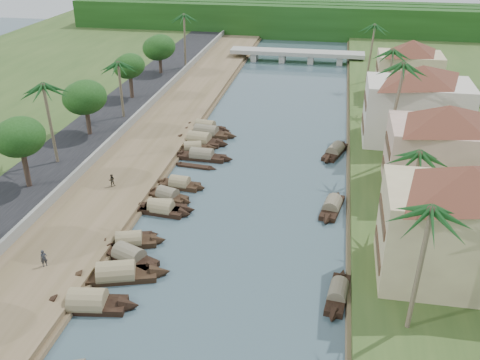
% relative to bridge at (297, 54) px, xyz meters
% --- Properties ---
extents(ground, '(220.00, 220.00, 0.00)m').
position_rel_bridge_xyz_m(ground, '(-0.00, -72.00, -1.72)').
color(ground, '#3A4F58').
rests_on(ground, ground).
extents(left_bank, '(10.00, 180.00, 0.80)m').
position_rel_bridge_xyz_m(left_bank, '(-16.00, -52.00, -1.32)').
color(left_bank, brown).
rests_on(left_bank, ground).
extents(right_bank, '(16.00, 180.00, 1.20)m').
position_rel_bridge_xyz_m(right_bank, '(19.00, -52.00, -1.12)').
color(right_bank, '#2E481D').
rests_on(right_bank, ground).
extents(road, '(8.00, 180.00, 1.40)m').
position_rel_bridge_xyz_m(road, '(-24.50, -52.00, -1.02)').
color(road, black).
rests_on(road, ground).
extents(retaining_wall, '(0.40, 180.00, 1.10)m').
position_rel_bridge_xyz_m(retaining_wall, '(-20.20, -52.00, -0.37)').
color(retaining_wall, slate).
rests_on(retaining_wall, left_bank).
extents(treeline, '(120.00, 14.00, 8.00)m').
position_rel_bridge_xyz_m(treeline, '(-0.00, 28.00, 2.28)').
color(treeline, '#163B10').
rests_on(treeline, ground).
extents(bridge, '(28.00, 4.00, 2.40)m').
position_rel_bridge_xyz_m(bridge, '(0.00, 0.00, 0.00)').
color(bridge, '#9A9A90').
rests_on(bridge, ground).
extents(building_near, '(14.85, 14.85, 10.20)m').
position_rel_bridge_xyz_m(building_near, '(18.99, -74.00, 4.66)').
color(building_near, beige).
rests_on(building_near, right_bank).
extents(building_mid, '(14.11, 14.11, 9.70)m').
position_rel_bridge_xyz_m(building_mid, '(19.99, -58.00, 4.41)').
color(building_mid, beige).
rests_on(building_mid, right_bank).
extents(building_far, '(15.59, 15.59, 10.20)m').
position_rel_bridge_xyz_m(building_far, '(18.99, -44.00, 4.66)').
color(building_far, beige).
rests_on(building_far, right_bank).
extents(building_distant, '(12.62, 12.62, 9.20)m').
position_rel_bridge_xyz_m(building_distant, '(19.99, -24.00, 4.16)').
color(building_distant, beige).
rests_on(building_distant, right_bank).
extents(sampan_1, '(8.74, 3.12, 2.50)m').
position_rel_bridge_xyz_m(sampan_1, '(-9.74, -81.78, -1.30)').
color(sampan_1, black).
rests_on(sampan_1, ground).
extents(sampan_2, '(9.72, 4.69, 2.49)m').
position_rel_bridge_xyz_m(sampan_2, '(-8.94, -77.78, -1.30)').
color(sampan_2, black).
rests_on(sampan_2, ground).
extents(sampan_3, '(8.02, 4.72, 2.17)m').
position_rel_bridge_xyz_m(sampan_3, '(-8.83, -74.99, -1.31)').
color(sampan_3, black).
rests_on(sampan_3, ground).
extents(sampan_4, '(7.31, 3.64, 2.06)m').
position_rel_bridge_xyz_m(sampan_4, '(-9.74, -72.64, -1.31)').
color(sampan_4, black).
rests_on(sampan_4, ground).
extents(sampan_5, '(6.64, 2.27, 2.10)m').
position_rel_bridge_xyz_m(sampan_5, '(-8.47, -66.22, -1.31)').
color(sampan_5, black).
rests_on(sampan_5, ground).
extents(sampan_6, '(6.55, 3.42, 1.96)m').
position_rel_bridge_xyz_m(sampan_6, '(-8.87, -63.13, -1.31)').
color(sampan_6, black).
rests_on(sampan_6, ground).
extents(sampan_7, '(7.67, 2.22, 2.04)m').
position_rel_bridge_xyz_m(sampan_7, '(-8.78, -65.88, -1.31)').
color(sampan_7, black).
rests_on(sampan_7, ground).
extents(sampan_8, '(6.53, 2.14, 2.02)m').
position_rel_bridge_xyz_m(sampan_8, '(-8.31, -60.22, -1.31)').
color(sampan_8, black).
rests_on(sampan_8, ground).
extents(sampan_9, '(8.56, 2.06, 2.16)m').
position_rel_bridge_xyz_m(sampan_9, '(-7.73, -52.06, -1.31)').
color(sampan_9, black).
rests_on(sampan_9, ground).
extents(sampan_10, '(6.83, 3.32, 1.90)m').
position_rel_bridge_xyz_m(sampan_10, '(-9.54, -49.80, -1.32)').
color(sampan_10, black).
rests_on(sampan_10, ground).
extents(sampan_11, '(8.94, 3.02, 2.48)m').
position_rel_bridge_xyz_m(sampan_11, '(-9.36, -47.08, -1.30)').
color(sampan_11, black).
rests_on(sampan_11, ground).
extents(sampan_12, '(9.66, 2.89, 2.25)m').
position_rel_bridge_xyz_m(sampan_12, '(-9.13, -43.98, -1.31)').
color(sampan_12, black).
rests_on(sampan_12, ground).
extents(sampan_13, '(8.20, 3.01, 2.20)m').
position_rel_bridge_xyz_m(sampan_13, '(-9.73, -41.99, -1.31)').
color(sampan_13, black).
rests_on(sampan_13, ground).
extents(sampan_14, '(2.26, 7.42, 1.83)m').
position_rel_bridge_xyz_m(sampan_14, '(9.93, -76.94, -1.32)').
color(sampan_14, black).
rests_on(sampan_14, ground).
extents(sampan_15, '(2.85, 7.65, 2.04)m').
position_rel_bridge_xyz_m(sampan_15, '(9.09, -62.39, -1.31)').
color(sampan_15, black).
rests_on(sampan_15, ground).
extents(sampan_16, '(3.95, 8.16, 2.01)m').
position_rel_bridge_xyz_m(sampan_16, '(9.07, -47.40, -1.31)').
color(sampan_16, black).
rests_on(sampan_16, ground).
extents(canoe_1, '(4.83, 2.17, 0.78)m').
position_rel_bridge_xyz_m(canoe_1, '(-9.84, -71.08, -1.62)').
color(canoe_1, black).
rests_on(canoe_1, ground).
extents(canoe_2, '(5.93, 1.47, 0.85)m').
position_rel_bridge_xyz_m(canoe_2, '(-8.01, -54.61, -1.62)').
color(canoe_2, black).
rests_on(canoe_2, ground).
extents(palm_0, '(3.20, 3.20, 11.52)m').
position_rel_bridge_xyz_m(palm_0, '(15.00, -80.91, 9.21)').
color(palm_0, '#73624C').
rests_on(palm_0, ground).
extents(palm_1, '(3.20, 3.20, 9.85)m').
position_rel_bridge_xyz_m(palm_1, '(16.00, -67.71, 7.59)').
color(palm_1, '#73624C').
rests_on(palm_1, ground).
extents(palm_2, '(3.20, 3.20, 13.81)m').
position_rel_bridge_xyz_m(palm_2, '(15.00, -52.36, 11.41)').
color(palm_2, '#73624C').
rests_on(palm_2, ground).
extents(palm_3, '(3.20, 3.20, 10.88)m').
position_rel_bridge_xyz_m(palm_3, '(16.00, -32.76, 8.59)').
color(palm_3, '#73624C').
rests_on(palm_3, ground).
extents(palm_5, '(3.20, 3.20, 11.09)m').
position_rel_bridge_xyz_m(palm_5, '(-24.00, -58.92, 9.00)').
color(palm_5, '#73624C').
rests_on(palm_5, ground).
extents(palm_6, '(3.20, 3.20, 9.57)m').
position_rel_bridge_xyz_m(palm_6, '(-22.00, -42.32, 7.52)').
color(palm_6, '#73624C').
rests_on(palm_6, ground).
extents(palm_7, '(3.20, 3.20, 11.46)m').
position_rel_bridge_xyz_m(palm_7, '(14.00, -16.44, 9.15)').
color(palm_7, '#73624C').
rests_on(palm_7, ground).
extents(palm_8, '(3.20, 3.20, 11.45)m').
position_rel_bridge_xyz_m(palm_8, '(-20.50, -13.46, 9.34)').
color(palm_8, '#73624C').
rests_on(palm_8, ground).
extents(tree_2, '(5.08, 5.08, 7.87)m').
position_rel_bridge_xyz_m(tree_2, '(-24.00, -65.37, 5.37)').
color(tree_2, '#4D392C').
rests_on(tree_2, ground).
extents(tree_3, '(5.34, 5.34, 7.36)m').
position_rel_bridge_xyz_m(tree_3, '(-24.00, -49.64, 4.76)').
color(tree_3, '#4D392C').
rests_on(tree_3, ground).
extents(tree_4, '(4.54, 4.54, 7.04)m').
position_rel_bridge_xyz_m(tree_4, '(-24.00, -33.39, 4.76)').
color(tree_4, '#4D392C').
rests_on(tree_4, ground).
extents(tree_5, '(5.40, 5.40, 6.96)m').
position_rel_bridge_xyz_m(tree_5, '(-24.00, -18.19, 4.35)').
color(tree_5, '#4D392C').
rests_on(tree_5, ground).
extents(tree_6, '(4.80, 4.80, 7.26)m').
position_rel_bridge_xyz_m(tree_6, '(24.00, -43.05, 4.67)').
color(tree_6, '#4D392C').
rests_on(tree_6, ground).
extents(person_near, '(0.69, 0.64, 1.59)m').
position_rel_bridge_xyz_m(person_near, '(-15.31, -78.17, -0.13)').
color(person_near, '#292C32').
rests_on(person_near, left_bank).
extents(person_far, '(0.86, 0.78, 1.44)m').
position_rel_bridge_xyz_m(person_far, '(-15.47, -62.70, -0.20)').
color(person_far, '#373226').
rests_on(person_far, left_bank).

